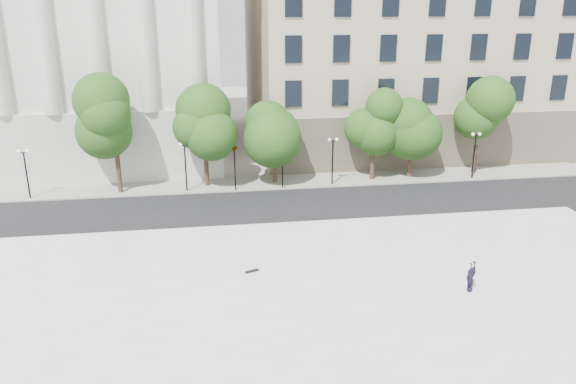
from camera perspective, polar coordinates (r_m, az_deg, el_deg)
name	(u,v)px	position (r m, az deg, el deg)	size (l,w,h in m)	color
ground	(294,354)	(25.19, 0.62, -16.12)	(160.00, 160.00, 0.00)	#AAA8A0
plaza	(284,313)	(27.56, -0.37, -12.20)	(44.00, 22.00, 0.45)	white
street	(256,209)	(41.14, -3.29, -1.71)	(60.00, 8.00, 0.02)	black
far_sidewalk	(249,183)	(46.77, -3.97, 0.90)	(60.00, 4.00, 0.12)	#99978D
building_west	(57,18)	(60.56, -22.40, 16.04)	(31.50, 27.65, 25.60)	silver
building_east	(423,33)	(63.78, 13.52, 15.40)	(36.00, 26.15, 23.00)	#B5AA8A
traffic_light_west	(234,146)	(44.05, -5.49, 4.70)	(0.97, 1.86, 4.24)	black
traffic_light_east	(282,145)	(44.41, -0.58, 4.82)	(0.48, 1.71, 4.18)	black
person_lying	(470,287)	(30.27, 17.96, -9.21)	(0.59, 0.39, 1.62)	black
skateboard	(252,271)	(30.91, -3.68, -8.02)	(0.77, 0.20, 0.08)	black
street_trees	(319,125)	(46.01, 3.19, 6.86)	(33.80, 4.84, 7.62)	#382619
lamp_posts	(262,155)	(44.73, -2.66, 3.75)	(36.74, 0.28, 4.05)	black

